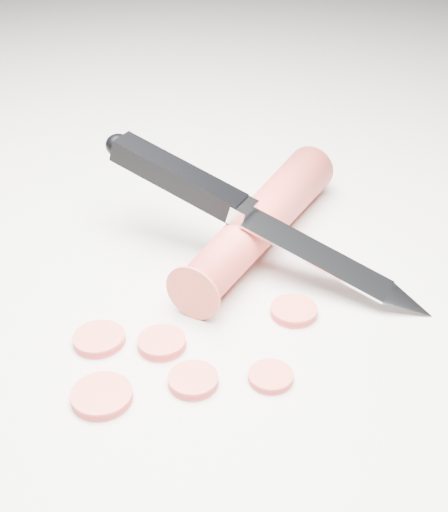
# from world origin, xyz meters

# --- Properties ---
(ground) EXTENTS (2.40, 2.40, 0.00)m
(ground) POSITION_xyz_m (0.00, 0.00, 0.00)
(ground) COLOR beige
(ground) RESTS_ON ground
(carrot) EXTENTS (0.10, 0.22, 0.04)m
(carrot) POSITION_xyz_m (0.04, 0.08, 0.02)
(carrot) COLOR red
(carrot) RESTS_ON ground
(carrot_slice_0) EXTENTS (0.03, 0.03, 0.01)m
(carrot_slice_0) POSITION_xyz_m (-0.04, -0.06, 0.00)
(carrot_slice_0) COLOR #D74F3E
(carrot_slice_0) RESTS_ON ground
(carrot_slice_1) EXTENTS (0.04, 0.04, 0.01)m
(carrot_slice_1) POSITION_xyz_m (-0.02, -0.12, 0.00)
(carrot_slice_1) COLOR #D74F3E
(carrot_slice_1) RESTS_ON ground
(carrot_slice_2) EXTENTS (0.03, 0.03, 0.01)m
(carrot_slice_2) POSITION_xyz_m (-0.00, -0.06, 0.00)
(carrot_slice_2) COLOR #D74F3E
(carrot_slice_2) RESTS_ON ground
(carrot_slice_3) EXTENTS (0.03, 0.03, 0.01)m
(carrot_slice_3) POSITION_xyz_m (0.08, -0.08, 0.00)
(carrot_slice_3) COLOR #D74F3E
(carrot_slice_3) RESTS_ON ground
(carrot_slice_4) EXTENTS (0.03, 0.03, 0.01)m
(carrot_slice_4) POSITION_xyz_m (0.08, -0.01, 0.00)
(carrot_slice_4) COLOR #D74F3E
(carrot_slice_4) RESTS_ON ground
(carrot_slice_5) EXTENTS (0.04, 0.04, 0.01)m
(carrot_slice_5) POSITION_xyz_m (-0.04, -0.06, 0.00)
(carrot_slice_5) COLOR #D74F3E
(carrot_slice_5) RESTS_ON ground
(carrot_slice_6) EXTENTS (0.03, 0.03, 0.01)m
(carrot_slice_6) POSITION_xyz_m (0.03, -0.09, 0.00)
(carrot_slice_6) COLOR #D74F3E
(carrot_slice_6) RESTS_ON ground
(kitchen_knife) EXTENTS (0.28, 0.11, 0.09)m
(kitchen_knife) POSITION_xyz_m (0.05, 0.05, 0.04)
(kitchen_knife) COLOR silver
(kitchen_knife) RESTS_ON ground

